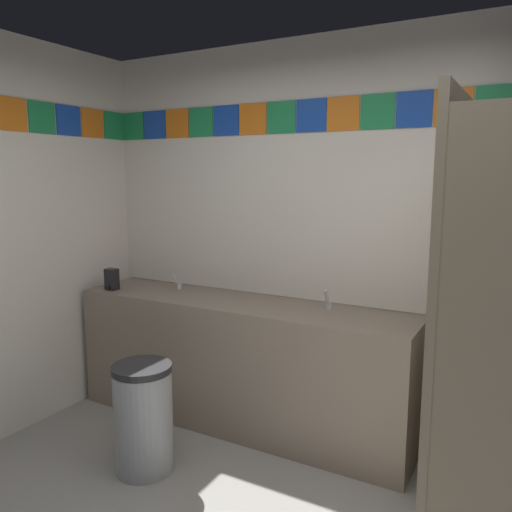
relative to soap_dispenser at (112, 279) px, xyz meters
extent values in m
cube|color=silver|center=(1.75, 0.48, 0.36)|extent=(3.96, 0.08, 2.63)
cube|color=#1E8C4C|center=(-0.12, 0.43, 1.16)|extent=(0.21, 0.01, 0.21)
cube|color=#1947B7|center=(0.10, 0.43, 1.16)|extent=(0.21, 0.01, 0.21)
cube|color=orange|center=(0.32, 0.43, 1.16)|extent=(0.21, 0.01, 0.21)
cube|color=#1E8C4C|center=(0.54, 0.43, 1.16)|extent=(0.21, 0.01, 0.21)
cube|color=#1947B7|center=(0.76, 0.43, 1.16)|extent=(0.21, 0.01, 0.21)
cube|color=orange|center=(0.98, 0.43, 1.16)|extent=(0.21, 0.01, 0.21)
cube|color=#1E8C4C|center=(1.20, 0.43, 1.16)|extent=(0.21, 0.01, 0.21)
cube|color=#1947B7|center=(1.42, 0.43, 1.16)|extent=(0.21, 0.01, 0.21)
cube|color=orange|center=(1.64, 0.43, 1.16)|extent=(0.21, 0.01, 0.21)
cube|color=#1E8C4C|center=(1.86, 0.43, 1.16)|extent=(0.21, 0.01, 0.21)
cube|color=#1947B7|center=(2.08, 0.43, 1.16)|extent=(0.21, 0.01, 0.21)
cube|color=orange|center=(2.30, 0.43, 1.16)|extent=(0.21, 0.01, 0.21)
cube|color=#1E8C4C|center=(2.52, 0.43, 1.16)|extent=(0.21, 0.01, 0.21)
cube|color=orange|center=(-0.23, -0.57, 1.16)|extent=(0.01, 0.21, 0.21)
cube|color=#1E8C4C|center=(-0.23, -0.35, 1.16)|extent=(0.01, 0.21, 0.21)
cube|color=#1947B7|center=(-0.23, -0.13, 1.16)|extent=(0.01, 0.21, 0.21)
cube|color=orange|center=(-0.23, 0.10, 1.16)|extent=(0.01, 0.21, 0.21)
cube|color=#1E8C4C|center=(-0.23, 0.32, 1.16)|extent=(0.01, 0.21, 0.21)
cube|color=gray|center=(1.03, 0.16, -0.52)|extent=(2.42, 0.56, 0.88)
cube|color=gray|center=(1.03, 0.42, -0.12)|extent=(2.42, 0.03, 0.08)
cylinder|color=white|center=(0.42, 0.13, -0.13)|extent=(0.34, 0.34, 0.10)
cylinder|color=white|center=(1.64, 0.13, -0.13)|extent=(0.34, 0.34, 0.10)
cylinder|color=silver|center=(0.42, 0.27, -0.05)|extent=(0.04, 0.04, 0.05)
cylinder|color=silver|center=(0.42, 0.22, 0.02)|extent=(0.02, 0.06, 0.09)
cylinder|color=silver|center=(1.64, 0.27, -0.05)|extent=(0.04, 0.04, 0.05)
cylinder|color=silver|center=(1.64, 0.22, 0.02)|extent=(0.02, 0.06, 0.09)
cube|color=black|center=(0.00, 0.00, 0.00)|extent=(0.09, 0.07, 0.16)
cylinder|color=black|center=(0.00, -0.04, -0.06)|extent=(0.02, 0.02, 0.03)
cube|color=#726651|center=(2.48, -0.26, 0.07)|extent=(0.04, 1.40, 2.05)
cylinder|color=silver|center=(2.50, -0.94, 0.17)|extent=(0.02, 0.02, 0.10)
cylinder|color=#999EA3|center=(0.84, -0.63, -0.65)|extent=(0.34, 0.34, 0.61)
cylinder|color=#262628|center=(0.84, -0.63, -0.33)|extent=(0.35, 0.35, 0.04)
camera|label=1|loc=(2.78, -2.76, 0.78)|focal=35.84mm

